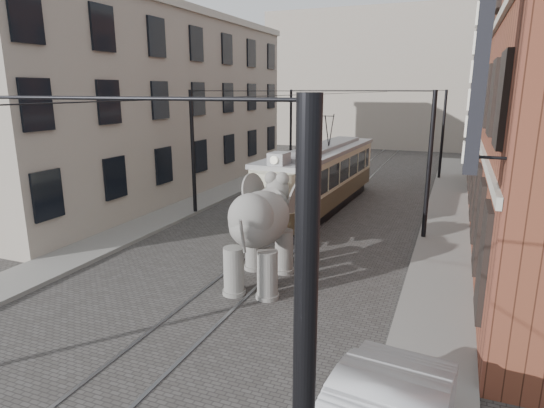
% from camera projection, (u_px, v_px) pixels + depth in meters
% --- Properties ---
extents(ground, '(120.00, 120.00, 0.00)m').
position_uv_depth(ground, '(247.00, 274.00, 15.37)').
color(ground, '#423F3D').
extents(tram_rails, '(1.54, 80.00, 0.02)m').
position_uv_depth(tram_rails, '(247.00, 274.00, 15.37)').
color(tram_rails, slate).
rests_on(tram_rails, ground).
extents(sidewalk_right, '(2.00, 60.00, 0.15)m').
position_uv_depth(sidewalk_right, '(436.00, 302.00, 13.18)').
color(sidewalk_right, slate).
rests_on(sidewalk_right, ground).
extents(sidewalk_left, '(2.00, 60.00, 0.15)m').
position_uv_depth(sidewalk_left, '(94.00, 248.00, 17.70)').
color(sidewalk_left, slate).
rests_on(sidewalk_left, ground).
extents(stucco_building, '(7.00, 24.00, 10.00)m').
position_uv_depth(stucco_building, '(148.00, 107.00, 27.14)').
color(stucco_building, gray).
rests_on(stucco_building, ground).
extents(distant_block, '(28.00, 10.00, 14.00)m').
position_uv_depth(distant_block, '(402.00, 80.00, 49.67)').
color(distant_block, gray).
rests_on(distant_block, ground).
extents(catenary, '(11.00, 30.20, 6.00)m').
position_uv_depth(catenary, '(292.00, 164.00, 19.21)').
color(catenary, black).
rests_on(catenary, ground).
extents(tram, '(3.08, 12.19, 4.79)m').
position_uv_depth(tram, '(322.00, 163.00, 23.15)').
color(tram, beige).
rests_on(tram, ground).
extents(elephant, '(3.56, 5.66, 3.28)m').
position_uv_depth(elephant, '(260.00, 233.00, 14.36)').
color(elephant, slate).
rests_on(elephant, ground).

